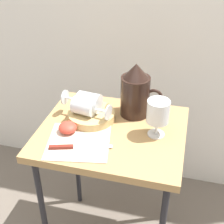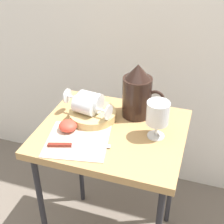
# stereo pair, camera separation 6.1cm
# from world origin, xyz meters

# --- Properties ---
(curtain_drape) EXTENTS (2.40, 0.03, 1.90)m
(curtain_drape) POSITION_xyz_m (0.00, 0.54, 0.95)
(curtain_drape) COLOR silver
(curtain_drape) RESTS_ON ground_plane
(table) EXTENTS (0.55, 0.47, 0.67)m
(table) POSITION_xyz_m (0.00, 0.00, 0.60)
(table) COLOR #AD8451
(table) RESTS_ON ground_plane
(linen_napkin) EXTENTS (0.26, 0.25, 0.00)m
(linen_napkin) POSITION_xyz_m (-0.10, -0.11, 0.67)
(linen_napkin) COLOR beige
(linen_napkin) RESTS_ON table
(basket_tray) EXTENTS (0.19, 0.19, 0.03)m
(basket_tray) POSITION_xyz_m (-0.10, 0.05, 0.69)
(basket_tray) COLOR tan
(basket_tray) RESTS_ON table
(pitcher) EXTENTS (0.17, 0.12, 0.22)m
(pitcher) POSITION_xyz_m (0.06, 0.13, 0.76)
(pitcher) COLOR black
(pitcher) RESTS_ON table
(wine_glass_upright) EXTENTS (0.08, 0.08, 0.15)m
(wine_glass_upright) POSITION_xyz_m (0.17, 0.01, 0.77)
(wine_glass_upright) COLOR silver
(wine_glass_upright) RESTS_ON table
(wine_glass_tipped_near) EXTENTS (0.16, 0.09, 0.08)m
(wine_glass_tipped_near) POSITION_xyz_m (-0.11, 0.05, 0.75)
(wine_glass_tipped_near) COLOR silver
(wine_glass_tipped_near) RESTS_ON basket_tray
(wine_glass_tipped_far) EXTENTS (0.16, 0.09, 0.07)m
(wine_glass_tipped_far) POSITION_xyz_m (-0.11, 0.03, 0.74)
(wine_glass_tipped_far) COLOR silver
(wine_glass_tipped_far) RESTS_ON basket_tray
(apple_half_left) EXTENTS (0.07, 0.07, 0.04)m
(apple_half_left) POSITION_xyz_m (-0.16, -0.06, 0.69)
(apple_half_left) COLOR #CC3D2D
(apple_half_left) RESTS_ON linen_napkin
(knife) EXTENTS (0.22, 0.08, 0.01)m
(knife) POSITION_xyz_m (-0.11, -0.15, 0.68)
(knife) COLOR silver
(knife) RESTS_ON linen_napkin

